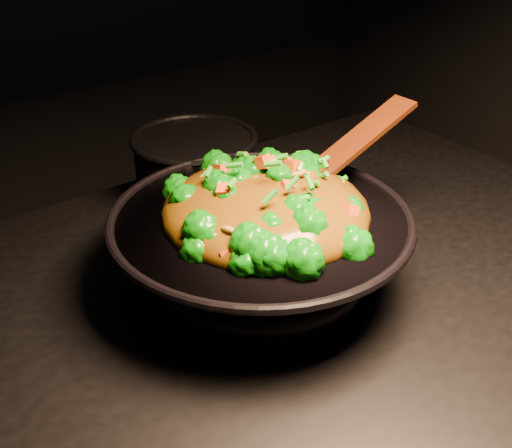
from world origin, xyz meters
TOP-DOWN VIEW (x-y plane):
  - wok at (-0.06, 0.03)m, footprint 0.42×0.42m
  - stir_fry at (-0.05, 0.03)m, footprint 0.36×0.36m
  - spatula at (0.09, 0.04)m, footprint 0.28×0.05m
  - back_pot at (0.01, 0.32)m, footprint 0.26×0.26m

SIDE VIEW (x-z plane):
  - wok at x=-0.06m, z-range 0.90..1.01m
  - back_pot at x=0.01m, z-range 0.90..1.02m
  - spatula at x=0.09m, z-range 1.01..1.12m
  - stir_fry at x=-0.05m, z-range 1.01..1.11m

